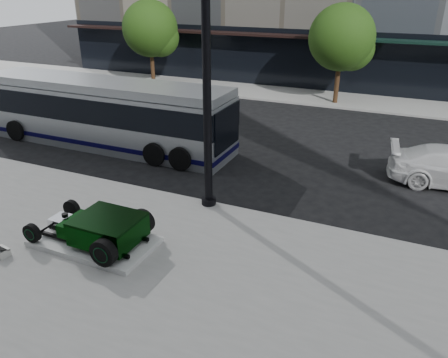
% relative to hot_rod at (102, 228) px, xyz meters
% --- Properties ---
extents(ground, '(120.00, 120.00, 0.00)m').
position_rel_hot_rod_xyz_m(ground, '(1.71, 5.69, -0.70)').
color(ground, black).
rests_on(ground, ground).
extents(sidewalk_far, '(70.00, 4.00, 0.12)m').
position_rel_hot_rod_xyz_m(sidewalk_far, '(1.71, 19.69, -0.64)').
color(sidewalk_far, gray).
rests_on(sidewalk_far, ground).
extents(street_trees, '(29.80, 3.80, 5.70)m').
position_rel_hot_rod_xyz_m(street_trees, '(2.86, 18.76, 3.07)').
color(street_trees, black).
rests_on(street_trees, sidewalk_far).
extents(display_plinth, '(3.40, 1.80, 0.15)m').
position_rel_hot_rod_xyz_m(display_plinth, '(-0.33, -0.00, -0.50)').
color(display_plinth, silver).
rests_on(display_plinth, sidewalk_near).
extents(hot_rod, '(3.22, 2.00, 0.81)m').
position_rel_hot_rod_xyz_m(hot_rod, '(0.00, 0.00, 0.00)').
color(hot_rod, black).
rests_on(hot_rod, display_plinth).
extents(info_plaque, '(0.44, 0.36, 0.31)m').
position_rel_hot_rod_xyz_m(info_plaque, '(-2.22, -1.48, -0.45)').
color(info_plaque, silver).
rests_on(info_plaque, sidewalk_near).
extents(lamppost, '(0.48, 0.48, 8.64)m').
position_rel_hot_rod_xyz_m(lamppost, '(1.53, 3.49, 3.42)').
color(lamppost, black).
rests_on(lamppost, sidewalk_near).
extents(transit_bus, '(12.12, 2.88, 2.92)m').
position_rel_hot_rod_xyz_m(transit_bus, '(-5.44, 7.16, 0.79)').
color(transit_bus, '#A2A7AB').
rests_on(transit_bus, ground).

